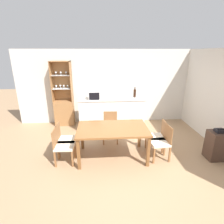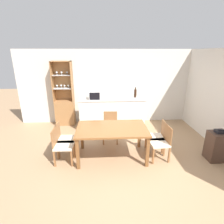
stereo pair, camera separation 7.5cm
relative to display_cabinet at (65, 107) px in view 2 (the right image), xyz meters
The scene contains 14 objects.
ground_plane 3.09m from the display_cabinet, 53.32° to the right, with size 18.00×18.00×0.00m, color #A37F5B.
wall_back 1.93m from the display_cabinet, ahead, with size 6.80×0.06×2.55m.
kitchen_counter 1.70m from the display_cabinet, 16.53° to the right, with size 2.12×0.55×1.04m.
display_cabinet is the anchor object (origin of this frame).
dining_table 2.65m from the display_cabinet, 54.88° to the right, with size 1.65×0.99×0.77m.
dining_chair_side_left_near 2.36m from the display_cabinet, 80.75° to the right, with size 0.43×0.43×0.84m.
dining_chair_side_left_far 2.06m from the display_cabinet, 79.42° to the right, with size 0.44×0.44×0.84m.
dining_chair_head_far 2.05m from the display_cabinet, 41.43° to the right, with size 0.44×0.44×0.84m.
dining_chair_side_right_near 3.54m from the display_cabinet, 40.87° to the right, with size 0.45×0.45×0.84m.
dining_chair_side_right_far 3.36m from the display_cabinet, 37.09° to the right, with size 0.44×0.44×0.84m.
microwave 1.37m from the display_cabinet, 24.44° to the right, with size 0.49×0.35×0.27m.
wine_bottle 2.48m from the display_cabinet, ahead, with size 0.08×0.08×0.33m.
side_cabinet 4.74m from the display_cabinet, 30.77° to the right, with size 0.57×0.37×0.70m.
telephone 4.67m from the display_cabinet, 31.31° to the right, with size 0.20×0.16×0.10m.
Camera 2 is at (-0.48, -3.48, 2.45)m, focal length 28.00 mm.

